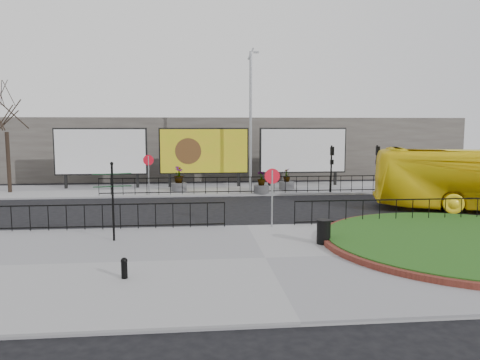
{
  "coord_description": "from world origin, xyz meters",
  "views": [
    {
      "loc": [
        -2.31,
        -19.57,
        4.37
      ],
      "look_at": [
        -0.11,
        1.99,
        1.84
      ],
      "focal_mm": 35.0,
      "sensor_mm": 36.0,
      "label": 1
    }
  ],
  "objects": [
    {
      "name": "railing_far",
      "position": [
        1.0,
        9.3,
        0.67
      ],
      "size": [
        18.0,
        0.1,
        1.1
      ],
      "primitive_type": null,
      "color": "black",
      "rests_on": "pavement_far"
    },
    {
      "name": "lamp_post",
      "position": [
        1.51,
        11.0,
        4.83
      ],
      "size": [
        0.74,
        0.18,
        9.23
      ],
      "color": "gray",
      "rests_on": "pavement_far"
    },
    {
      "name": "speed_sign_far",
      "position": [
        -5.0,
        9.4,
        1.92
      ],
      "size": [
        0.64,
        0.07,
        2.47
      ],
      "color": "gray",
      "rests_on": "pavement_far"
    },
    {
      "name": "signal_pole_a",
      "position": [
        6.5,
        9.34,
        2.1
      ],
      "size": [
        0.22,
        0.26,
        3.0
      ],
      "color": "black",
      "rests_on": "pavement_far"
    },
    {
      "name": "railing_near_right",
      "position": [
        6.5,
        -0.3,
        0.67
      ],
      "size": [
        9.0,
        0.1,
        1.1
      ],
      "primitive_type": null,
      "color": "black",
      "rests_on": "pavement_near"
    },
    {
      "name": "bollard",
      "position": [
        -4.24,
        -6.63,
        0.45
      ],
      "size": [
        0.19,
        0.19,
        0.6
      ],
      "color": "black",
      "rests_on": "pavement_near"
    },
    {
      "name": "speed_sign_near",
      "position": [
        1.0,
        -0.4,
        1.92
      ],
      "size": [
        0.64,
        0.07,
        2.47
      ],
      "color": "gray",
      "rests_on": "pavement_near"
    },
    {
      "name": "signal_pole_b",
      "position": [
        9.5,
        9.34,
        2.1
      ],
      "size": [
        0.22,
        0.26,
        3.0
      ],
      "color": "black",
      "rests_on": "pavement_far"
    },
    {
      "name": "ground",
      "position": [
        0.0,
        0.0,
        0.0
      ],
      "size": [
        90.0,
        90.0,
        0.0
      ],
      "primitive_type": "plane",
      "color": "black",
      "rests_on": "ground"
    },
    {
      "name": "billboard_left",
      "position": [
        -8.5,
        12.97,
        2.6
      ],
      "size": [
        6.2,
        0.31,
        4.1
      ],
      "color": "black",
      "rests_on": "pavement_far"
    },
    {
      "name": "billboard_right",
      "position": [
        5.5,
        12.97,
        2.6
      ],
      "size": [
        6.2,
        0.31,
        4.1
      ],
      "color": "black",
      "rests_on": "pavement_far"
    },
    {
      "name": "planter_b",
      "position": [
        2.0,
        9.4,
        0.61
      ],
      "size": [
        0.97,
        0.97,
        1.42
      ],
      "color": "#4C4C4F",
      "rests_on": "pavement_far"
    },
    {
      "name": "fingerpost_sign",
      "position": [
        -5.25,
        -2.18,
        1.89
      ],
      "size": [
        1.37,
        0.49,
        2.94
      ],
      "rotation": [
        0.0,
        0.0,
        0.15
      ],
      "color": "black",
      "rests_on": "pavement_near"
    },
    {
      "name": "planter_a",
      "position": [
        -3.22,
        11.0,
        0.73
      ],
      "size": [
        1.01,
        1.01,
        1.61
      ],
      "color": "#4C4C4F",
      "rests_on": "pavement_far"
    },
    {
      "name": "grass_lawn",
      "position": [
        7.5,
        -4.0,
        0.23
      ],
      "size": [
        10.0,
        10.0,
        0.22
      ],
      "primitive_type": "cylinder",
      "color": "#1D4813",
      "rests_on": "pavement_near"
    },
    {
      "name": "billboard_mid",
      "position": [
        -1.5,
        12.97,
        2.6
      ],
      "size": [
        6.2,
        0.31,
        4.1
      ],
      "color": "black",
      "rests_on": "pavement_far"
    },
    {
      "name": "railing_near_left",
      "position": [
        -6.0,
        -0.3,
        0.67
      ],
      "size": [
        10.0,
        0.1,
        1.1
      ],
      "primitive_type": null,
      "color": "black",
      "rests_on": "pavement_near"
    },
    {
      "name": "brick_edge",
      "position": [
        7.5,
        -4.0,
        0.21
      ],
      "size": [
        10.4,
        10.4,
        0.18
      ],
      "primitive_type": "cylinder",
      "color": "maroon",
      "rests_on": "pavement_near"
    },
    {
      "name": "pavement_near",
      "position": [
        0.0,
        -5.0,
        0.06
      ],
      "size": [
        30.0,
        10.0,
        0.12
      ],
      "primitive_type": "cube",
      "color": "gray",
      "rests_on": "ground"
    },
    {
      "name": "tree_left",
      "position": [
        -14.0,
        11.5,
        3.62
      ],
      "size": [
        2.0,
        2.0,
        7.0
      ],
      "primitive_type": null,
      "color": "#2D2119",
      "rests_on": "pavement_far"
    },
    {
      "name": "litter_bin",
      "position": [
        2.37,
        -3.43,
        0.57
      ],
      "size": [
        0.53,
        0.53,
        0.88
      ],
      "color": "black",
      "rests_on": "pavement_near"
    },
    {
      "name": "building_backdrop",
      "position": [
        0.0,
        22.0,
        2.5
      ],
      "size": [
        40.0,
        10.0,
        5.0
      ],
      "primitive_type": "cube",
      "color": "#645F57",
      "rests_on": "ground"
    },
    {
      "name": "planter_c",
      "position": [
        3.95,
        11.0,
        0.59
      ],
      "size": [
        1.01,
        1.01,
        1.41
      ],
      "color": "#4C4C4F",
      "rests_on": "pavement_far"
    },
    {
      "name": "pavement_far",
      "position": [
        0.0,
        12.0,
        0.06
      ],
      "size": [
        44.0,
        6.0,
        0.12
      ],
      "primitive_type": "cube",
      "color": "gray",
      "rests_on": "ground"
    }
  ]
}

